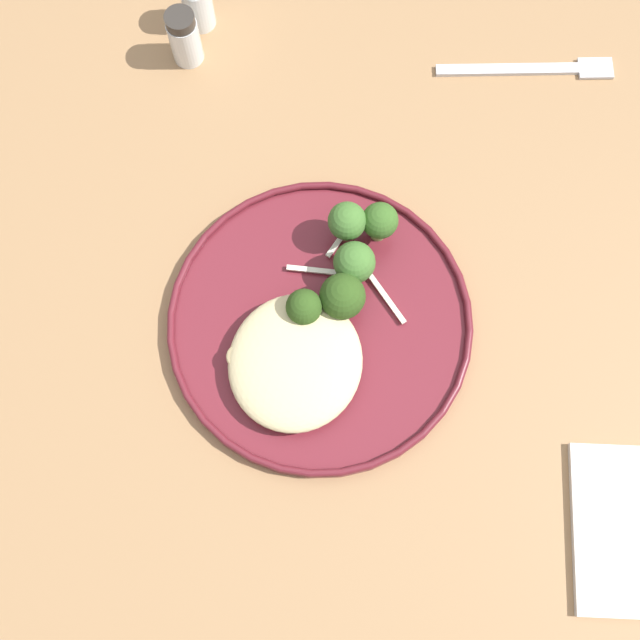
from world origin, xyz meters
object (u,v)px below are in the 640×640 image
object	(u,v)px
seared_scallop_half_hidden	(240,358)
pepper_shaker	(184,37)
broccoli_floret_near_rim	(354,262)
salt_shaker	(197,2)
seared_scallop_right_edge	(256,385)
seared_scallop_large_seared	(297,332)
seared_scallop_left_edge	(320,391)
broccoli_floret_front_edge	(304,307)
folded_napkin	(623,530)
seared_scallop_tiny_bay	(296,366)
dinner_fork	(532,69)
broccoli_floret_center_pile	(380,222)
broccoli_floret_right_tilted	(347,222)
dinner_plate	(320,323)
broccoli_floret_small_sprig	(342,296)

from	to	relation	value
seared_scallop_half_hidden	pepper_shaker	size ratio (longest dim) A/B	0.36
broccoli_floret_near_rim	salt_shaker	xyz separation A→B (m)	(-0.24, -0.23, -0.01)
seared_scallop_half_hidden	seared_scallop_right_edge	bearing A→B (deg)	45.53
seared_scallop_large_seared	seared_scallop_left_edge	distance (m)	0.06
seared_scallop_left_edge	broccoli_floret_front_edge	world-z (taller)	broccoli_floret_front_edge
seared_scallop_left_edge	seared_scallop_large_seared	bearing A→B (deg)	-143.48
folded_napkin	salt_shaker	bearing A→B (deg)	-128.23
seared_scallop_right_edge	broccoli_floret_near_rim	xyz separation A→B (m)	(-0.13, 0.06, 0.02)
seared_scallop_tiny_bay	dinner_fork	size ratio (longest dim) A/B	0.12
broccoli_floret_near_rim	broccoli_floret_center_pile	bearing A→B (deg)	163.96
broccoli_floret_center_pile	dinner_fork	xyz separation A→B (m)	(-0.23, 0.11, -0.04)
broccoli_floret_right_tilted	pepper_shaker	size ratio (longest dim) A/B	0.84
broccoli_floret_near_rim	pepper_shaker	size ratio (longest dim) A/B	0.77
seared_scallop_tiny_bay	broccoli_floret_near_rim	xyz separation A→B (m)	(-0.10, 0.03, 0.02)
broccoli_floret_front_edge	dinner_fork	distance (m)	0.36
seared_scallop_left_edge	folded_napkin	distance (m)	0.30
seared_scallop_right_edge	broccoli_floret_right_tilted	distance (m)	0.17
dinner_plate	seared_scallop_tiny_bay	world-z (taller)	seared_scallop_tiny_bay
broccoli_floret_near_rim	broccoli_floret_right_tilted	bearing A→B (deg)	-155.34
seared_scallop_half_hidden	dinner_fork	distance (m)	0.43
folded_napkin	broccoli_floret_front_edge	bearing A→B (deg)	-109.65
seared_scallop_large_seared	seared_scallop_tiny_bay	size ratio (longest dim) A/B	1.33
broccoli_floret_right_tilted	broccoli_floret_center_pile	xyz separation A→B (m)	(-0.01, 0.03, -0.01)
broccoli_floret_near_rim	salt_shaker	size ratio (longest dim) A/B	0.77
seared_scallop_large_seared	seared_scallop_right_edge	size ratio (longest dim) A/B	0.87
broccoli_floret_right_tilted	broccoli_floret_small_sprig	size ratio (longest dim) A/B	1.06
seared_scallop_large_seared	salt_shaker	size ratio (longest dim) A/B	0.44
dinner_fork	folded_napkin	distance (m)	0.47
seared_scallop_half_hidden	broccoli_floret_center_pile	size ratio (longest dim) A/B	0.46
dinner_fork	pepper_shaker	distance (m)	0.36
seared_scallop_tiny_bay	seared_scallop_half_hidden	xyz separation A→B (m)	(0.01, -0.05, 0.00)
dinner_plate	dinner_fork	xyz separation A→B (m)	(-0.33, 0.14, -0.01)
dinner_fork	dinner_plate	bearing A→B (deg)	-23.65
seared_scallop_half_hidden	seared_scallop_right_edge	world-z (taller)	seared_scallop_half_hidden
broccoli_floret_near_rim	folded_napkin	xyz separation A→B (m)	(0.17, 0.29, -0.04)
broccoli_floret_right_tilted	pepper_shaker	bearing A→B (deg)	-126.98
broccoli_floret_center_pile	broccoli_floret_small_sprig	distance (m)	0.08
seared_scallop_large_seared	broccoli_floret_right_tilted	distance (m)	0.11
broccoli_floret_small_sprig	seared_scallop_tiny_bay	bearing A→B (deg)	-20.23
pepper_shaker	dinner_fork	bearing A→B (deg)	102.11
seared_scallop_large_seared	salt_shaker	distance (m)	0.37
seared_scallop_tiny_bay	broccoli_floret_front_edge	xyz separation A→B (m)	(-0.05, -0.01, 0.02)
broccoli_floret_near_rim	broccoli_floret_front_edge	world-z (taller)	broccoli_floret_near_rim
seared_scallop_right_edge	broccoli_floret_small_sprig	bearing A→B (deg)	149.70
broccoli_floret_small_sprig	folded_napkin	distance (m)	0.33
dinner_fork	folded_napkin	world-z (taller)	folded_napkin
dinner_fork	salt_shaker	xyz separation A→B (m)	(0.03, -0.35, 0.03)
pepper_shaker	broccoli_floret_near_rim	bearing A→B (deg)	49.48
broccoli_floret_center_pile	folded_napkin	size ratio (longest dim) A/B	0.34
seared_scallop_left_edge	dinner_fork	xyz separation A→B (m)	(-0.39, 0.13, -0.02)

